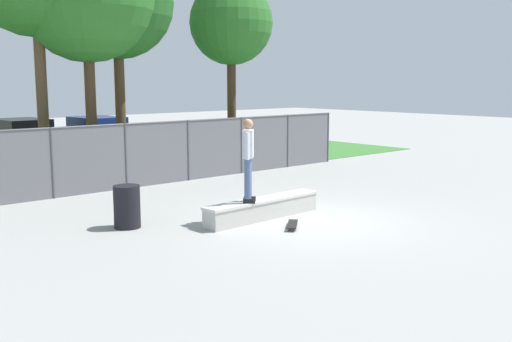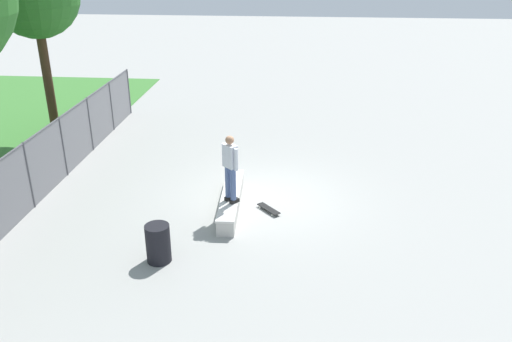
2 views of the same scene
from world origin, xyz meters
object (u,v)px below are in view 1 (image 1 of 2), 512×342
Objects in this scene: tree_mid at (117,3)px; tree_far at (231,24)px; concrete_ledge at (263,208)px; car_black at (24,141)px; trash_bin at (127,207)px; skateboarder at (248,156)px; car_blue at (99,137)px; skateboard at (292,224)px.

tree_mid is 4.46m from tree_far.
tree_far is at bearing -2.07° from tree_mid.
tree_far is (4.96, 7.17, 4.86)m from concrete_ledge.
car_black is 4.72× the size of trash_bin.
tree_mid is at bearing 82.08° from skateboarder.
tree_far is at bearing 37.43° from trash_bin.
car_blue is at bearing -13.91° from car_black.
tree_far is at bearing 58.32° from skateboard.
skateboarder is at bearing -97.92° from tree_mid.
skateboard is 0.11× the size of tree_far.
skateboarder is at bearing -127.05° from tree_far.
car_blue reaches higher than concrete_ledge.
tree_mid is at bearing 61.80° from trash_bin.
tree_mid is 1.69× the size of car_black.
car_blue is at bearing 79.82° from concrete_ledge.
tree_mid is (0.63, 8.37, 5.40)m from skateboard.
skateboarder is 0.27× the size of tree_far.
car_blue is at bearing 65.80° from trash_bin.
car_blue is (2.70, 12.28, -0.63)m from skateboarder.
trash_bin is (-2.61, 2.33, 0.38)m from skateboard.
car_black is (-0.06, 12.96, -0.63)m from skateboarder.
tree_mid is 8.01× the size of trash_bin.
tree_mid is at bearing -108.88° from car_blue.
concrete_ledge is at bearing 84.47° from skateboard.
skateboarder reaches higher than trash_bin.
skateboard is at bearing -95.53° from concrete_ledge.
car_blue is 4.72× the size of trash_bin.
concrete_ledge is 1.05m from skateboard.
car_black is at bearing 79.48° from trash_bin.
tree_mid reaches higher than tree_far.
trash_bin is (-2.15, -11.59, -0.38)m from car_black.
concrete_ledge is 12.42m from car_blue.
trash_bin is at bearing 148.25° from skateboarder.
concrete_ledge is at bearing -124.69° from tree_far.
tree_mid is at bearing 85.90° from concrete_ledge.
car_blue is (2.75, -0.68, 0.00)m from car_black.
skateboard is 0.10× the size of tree_mid.
tree_mid is at bearing 177.93° from tree_far.
skateboard is 0.81× the size of trash_bin.
trash_bin is at bearing -142.57° from tree_far.
skateboarder is 2.49× the size of skateboard.
tree_mid is 8.49m from trash_bin.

